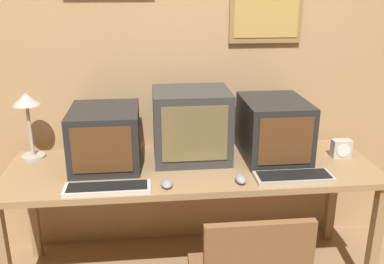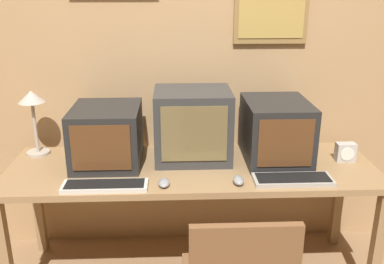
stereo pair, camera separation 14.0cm
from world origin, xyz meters
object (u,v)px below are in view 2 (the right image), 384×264
Objects in this scene: desk_lamp at (33,107)px; monitor_left at (107,135)px; keyboard_side at (293,179)px; mouse_near_keyboard at (164,183)px; keyboard_main at (105,186)px; desk_clock at (345,152)px; monitor_center at (193,125)px; mouse_far_corner at (238,180)px; monitor_right at (276,131)px.

monitor_left is at bearing -17.99° from desk_lamp.
desk_lamp reaches higher than keyboard_side.
desk_lamp is (-0.79, 0.48, 0.29)m from mouse_near_keyboard.
keyboard_main is 1.04× the size of keyboard_side.
mouse_near_keyboard is 0.89× the size of desk_clock.
mouse_near_keyboard is at bearing -31.24° from desk_lamp.
keyboard_main is (-0.47, -0.39, -0.20)m from monitor_center.
monitor_left is 0.49m from mouse_near_keyboard.
keyboard_side is (1.02, -0.31, -0.15)m from monitor_left.
mouse_far_corner reaches higher than keyboard_side.
monitor_center reaches higher than keyboard_side.
desk_clock is (1.37, 0.30, 0.04)m from keyboard_main.
monitor_left is at bearing -174.78° from monitor_center.
monitor_center is at bearing 5.22° from monitor_left.
desk_lamp reaches higher than mouse_far_corner.
desk_lamp is (-0.45, 0.15, 0.14)m from monitor_left.
mouse_near_keyboard is (-0.17, -0.38, -0.19)m from monitor_center.
mouse_near_keyboard is 0.39m from mouse_far_corner.
monitor_center is 0.96m from desk_lamp.
mouse_far_corner is (0.70, 0.02, 0.01)m from keyboard_main.
monitor_left is 0.94× the size of monitor_right.
keyboard_side is 4.19× the size of mouse_near_keyboard.
desk_clock reaches higher than keyboard_side.
monitor_right reaches higher than desk_clock.
mouse_far_corner is (0.22, -0.37, -0.19)m from monitor_center.
monitor_right is 4.69× the size of mouse_near_keyboard.
monitor_left is 1.41m from desk_clock.
mouse_near_keyboard is at bearing -152.56° from monitor_right.
monitor_right is at bearing 0.67° from monitor_left.
monitor_right reaches higher than keyboard_side.
mouse_far_corner is 0.25× the size of desk_lamp.
monitor_right is 0.46m from mouse_far_corner.
monitor_left is 4.43× the size of mouse_far_corner.
desk_lamp reaches higher than monitor_right.
mouse_far_corner is at bearing -58.65° from monitor_center.
monitor_left is at bearing -179.33° from monitor_right.
desk_lamp is at bearing 148.76° from mouse_near_keyboard.
desk_clock is (0.90, -0.09, -0.15)m from monitor_center.
mouse_near_keyboard reaches higher than keyboard_side.
desk_lamp is (-0.48, 0.49, 0.29)m from keyboard_main.
monitor_left reaches higher than mouse_near_keyboard.
monitor_center reaches higher than desk_lamp.
keyboard_main is 0.70m from mouse_far_corner.
monitor_center reaches higher than monitor_right.
mouse_near_keyboard reaches higher than keyboard_main.
desk_lamp is at bearing 162.76° from keyboard_side.
mouse_near_keyboard is 1.11m from desk_clock.
desk_lamp is (-1.47, 0.46, 0.29)m from keyboard_side.
mouse_far_corner is 1.30m from desk_lamp.
monitor_center is 1.01× the size of keyboard_main.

